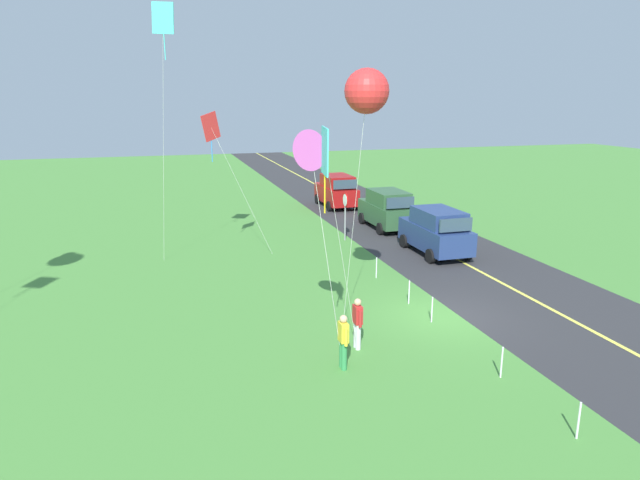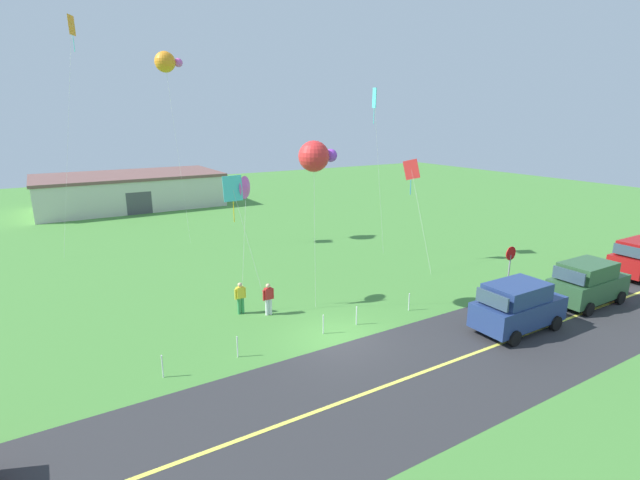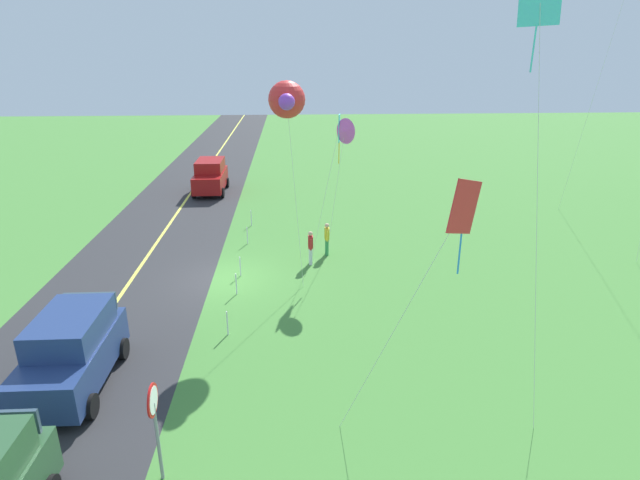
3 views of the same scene
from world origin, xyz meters
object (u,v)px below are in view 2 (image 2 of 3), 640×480
(person_adult_companion, at_px, (268,298))
(kite_green_far, at_px, (412,171))
(person_adult_near, at_px, (240,297))
(kite_orange_near, at_px, (71,31))
(car_suv_foreground, at_px, (518,306))
(kite_blue_mid, at_px, (233,191))
(kite_red_low, at_px, (246,188))
(kite_cyan_top, at_px, (166,62))
(car_parked_east_near, at_px, (587,282))
(kite_yellow_high, at_px, (375,101))
(kite_pink_drift, at_px, (315,156))
(stop_sign, at_px, (510,260))
(warehouse_distant, at_px, (130,190))

(person_adult_companion, distance_m, kite_green_far, 12.89)
(person_adult_near, height_order, kite_orange_near, kite_orange_near)
(car_suv_foreground, xyz_separation_m, kite_blue_mid, (-9.84, 8.61, 4.82))
(kite_red_low, bearing_deg, kite_orange_near, 109.71)
(car_suv_foreground, bearing_deg, kite_cyan_top, 111.86)
(car_parked_east_near, xyz_separation_m, kite_green_far, (-3.09, 10.10, 4.86))
(car_suv_foreground, height_order, kite_cyan_top, kite_cyan_top)
(kite_yellow_high, xyz_separation_m, kite_orange_near, (-15.49, 11.76, 4.37))
(car_suv_foreground, height_order, kite_pink_drift, kite_pink_drift)
(person_adult_companion, relative_size, kite_green_far, 0.23)
(kite_blue_mid, xyz_separation_m, kite_yellow_high, (10.82, 3.49, 4.28))
(car_parked_east_near, bearing_deg, kite_green_far, 107.01)
(person_adult_near, distance_m, kite_cyan_top, 18.85)
(car_parked_east_near, bearing_deg, car_suv_foreground, -178.74)
(car_suv_foreground, xyz_separation_m, person_adult_near, (-9.92, 8.10, -0.29))
(car_parked_east_near, bearing_deg, kite_orange_near, 130.44)
(stop_sign, bearing_deg, kite_blue_mid, 158.88)
(kite_pink_drift, bearing_deg, car_parked_east_near, -26.55)
(kite_yellow_high, distance_m, warehouse_distant, 31.85)
(kite_blue_mid, height_order, kite_yellow_high, kite_yellow_high)
(kite_blue_mid, relative_size, kite_green_far, 0.98)
(kite_pink_drift, bearing_deg, person_adult_near, 151.19)
(kite_yellow_high, height_order, kite_cyan_top, kite_cyan_top)
(car_parked_east_near, xyz_separation_m, kite_red_low, (-14.83, 8.66, 4.88))
(kite_orange_near, bearing_deg, car_suv_foreground, -58.69)
(kite_orange_near, bearing_deg, kite_pink_drift, -66.03)
(stop_sign, height_order, kite_red_low, kite_red_low)
(person_adult_near, relative_size, kite_red_low, 0.24)
(person_adult_near, xyz_separation_m, person_adult_companion, (1.10, -0.83, 0.00))
(kite_red_low, bearing_deg, kite_green_far, 7.02)
(stop_sign, relative_size, warehouse_distant, 0.14)
(warehouse_distant, bearing_deg, kite_pink_drift, -85.60)
(kite_red_low, relative_size, kite_green_far, 0.97)
(car_parked_east_near, distance_m, kite_green_far, 11.63)
(kite_red_low, bearing_deg, kite_pink_drift, -45.65)
(stop_sign, height_order, kite_green_far, kite_green_far)
(car_suv_foreground, xyz_separation_m, kite_pink_drift, (-6.73, 6.34, 6.44))
(kite_cyan_top, relative_size, warehouse_distant, 0.74)
(kite_pink_drift, bearing_deg, person_adult_companion, 155.98)
(kite_green_far, height_order, kite_orange_near, kite_orange_near)
(car_parked_east_near, height_order, person_adult_near, car_parked_east_near)
(car_suv_foreground, xyz_separation_m, kite_cyan_top, (-9.03, 22.52, 11.82))
(car_parked_east_near, bearing_deg, kite_pink_drift, 153.45)
(kite_red_low, bearing_deg, kite_blue_mid, -166.82)
(person_adult_near, relative_size, kite_orange_near, 0.10)
(kite_pink_drift, bearing_deg, kite_green_far, 22.56)
(kite_orange_near, bearing_deg, kite_red_low, -70.29)
(person_adult_near, distance_m, kite_orange_near, 21.42)
(stop_sign, xyz_separation_m, kite_green_far, (-1.16, 6.88, 4.21))
(kite_pink_drift, xyz_separation_m, kite_cyan_top, (-2.31, 16.17, 5.38))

